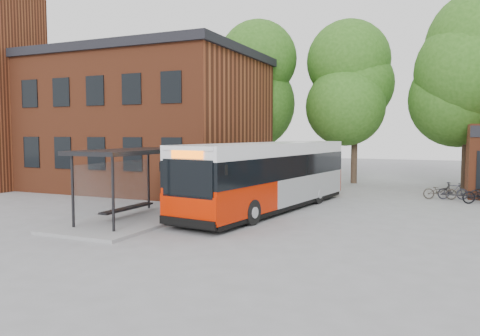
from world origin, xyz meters
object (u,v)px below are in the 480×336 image
at_px(bus_shelter, 133,185).
at_px(bicycle_0, 440,191).
at_px(city_bus, 269,177).
at_px(bicycle_1, 453,191).

bearing_deg(bus_shelter, bicycle_0, 46.27).
bearing_deg(city_bus, bicycle_0, 52.66).
relative_size(city_bus, bicycle_1, 7.89).
bearing_deg(bicycle_0, city_bus, 124.02).
height_order(bus_shelter, bicycle_0, bus_shelter).
relative_size(bicycle_0, bicycle_1, 1.10).
height_order(bus_shelter, city_bus, city_bus).
bearing_deg(bicycle_1, city_bus, 121.02).
xyz_separation_m(bus_shelter, city_bus, (4.03, 4.71, 0.08)).
height_order(city_bus, bicycle_0, city_bus).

